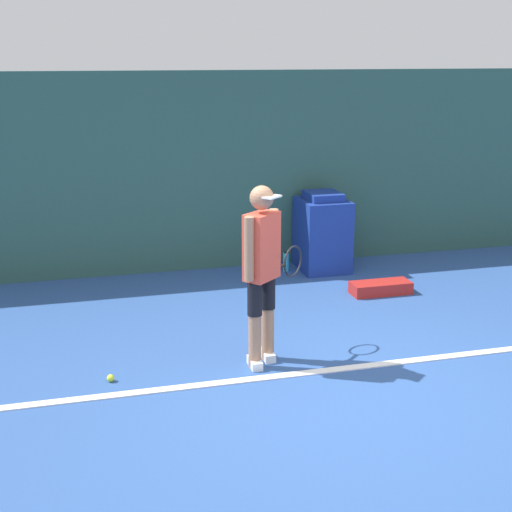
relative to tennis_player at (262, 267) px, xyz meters
name	(u,v)px	position (x,y,z in m)	size (l,w,h in m)	color
ground_plane	(335,388)	(0.48, -0.69, -0.96)	(24.00, 24.00, 0.00)	#2D5193
back_wall	(233,171)	(0.48, 3.23, 0.37)	(24.00, 0.10, 2.64)	#2D564C
court_baseline	(321,371)	(0.48, -0.35, -0.95)	(21.60, 0.10, 0.01)	white
tennis_player	(262,267)	(0.00, 0.00, 0.00)	(0.74, 0.66, 1.72)	#A37556
tennis_ball	(111,378)	(-1.43, -0.05, -0.92)	(0.07, 0.07, 0.07)	#D1E533
covered_chair	(322,233)	(1.60, 2.76, -0.45)	(0.62, 0.74, 1.07)	navy
equipment_bag	(381,288)	(1.95, 1.59, -0.88)	(0.74, 0.29, 0.15)	#B2231E
water_bottle	(286,262)	(1.10, 2.80, -0.83)	(0.09, 0.09, 0.27)	#33ADD6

